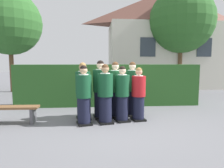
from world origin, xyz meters
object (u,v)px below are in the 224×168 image
Objects in this scene: student_in_red_blazer at (138,95)px; wooden_bench at (12,111)px; student_front_row_1 at (105,95)px; student_front_row_2 at (122,95)px; student_rear_row_3 at (132,90)px; student_rear_row_1 at (101,91)px; student_front_row_0 at (84,97)px; student_rear_row_0 at (83,92)px; student_rear_row_2 at (115,91)px.

wooden_bench is (-3.52, -0.07, -0.38)m from student_in_red_blazer.
student_in_red_blazer is (0.97, 0.20, -0.05)m from student_front_row_1.
student_front_row_2 is 0.49m from student_in_red_blazer.
wooden_bench is (-3.43, -0.62, -0.46)m from student_rear_row_3.
student_rear_row_1 is (-0.61, 0.40, 0.08)m from student_front_row_2.
student_front_row_0 is at bearing -6.41° from wooden_bench.
wooden_bench is at bearing -169.68° from student_rear_row_3.
student_rear_row_3 is (-0.09, 0.56, 0.08)m from student_in_red_blazer.
student_rear_row_0 is 0.53m from student_rear_row_1.
wooden_bench is (-1.97, 0.22, -0.41)m from student_front_row_0.
student_rear_row_0 reaches higher than student_front_row_1.
student_rear_row_1 is at bearing -169.25° from student_rear_row_2.
student_in_red_blazer is 0.90× the size of student_rear_row_2.
student_front_row_1 is at bearing -77.44° from student_rear_row_1.
student_rear_row_2 is (0.33, 0.62, 0.03)m from student_front_row_1.
student_rear_row_1 is 1.03m from student_rear_row_3.
student_rear_row_3 is at bearing 30.11° from student_front_row_0.
student_rear_row_2 is at bearing -166.16° from student_rear_row_3.
student_front_row_2 is 3.06m from wooden_bench.
student_rear_row_2 is 1.00× the size of student_rear_row_3.
student_front_row_1 is 2.59m from wooden_bench.
student_front_row_2 is at bearing 0.14° from wooden_bench.
student_front_row_1 is 0.94× the size of student_rear_row_1.
student_front_row_2 is 1.12× the size of wooden_bench.
wooden_bench is (-1.91, -0.30, -0.45)m from student_rear_row_0.
student_front_row_0 is 1.14× the size of wooden_bench.
student_in_red_blazer is (1.55, 0.29, -0.03)m from student_front_row_0.
student_rear_row_0 is at bearing 171.77° from student_in_red_blazer.
student_rear_row_1 is at bearing 11.57° from student_rear_row_0.
student_rear_row_2 is at bearing 146.29° from student_in_red_blazer.
student_rear_row_3 is at bearing 13.84° from student_rear_row_2.
student_rear_row_3 reaches higher than wooden_bench.
student_front_row_2 is 1.16m from student_rear_row_0.
student_rear_row_1 is 1.02× the size of student_rear_row_2.
student_rear_row_2 is 1.21× the size of wooden_bench.
student_front_row_2 is at bearing -14.55° from student_rear_row_0.
student_rear_row_3 is at bearing 57.44° from student_front_row_2.
student_front_row_0 is 0.78m from student_rear_row_1.
student_rear_row_0 is 0.99× the size of student_rear_row_3.
student_rear_row_1 reaches higher than wooden_bench.
student_rear_row_1 is 1.23× the size of wooden_bench.
student_rear_row_3 is 3.52m from wooden_bench.
wooden_bench is (-2.55, 0.13, -0.43)m from student_front_row_1.
student_in_red_blazer is (0.48, 0.06, -0.02)m from student_front_row_2.
student_rear_row_0 is (-1.60, 0.23, 0.07)m from student_in_red_blazer.
student_rear_row_1 is 1.03× the size of student_rear_row_3.
student_front_row_0 is 1.04× the size of student_in_red_blazer.
wooden_bench is at bearing 177.08° from student_front_row_1.
wooden_bench is at bearing -179.86° from student_front_row_2.
student_front_row_1 is 1.06× the size of student_in_red_blazer.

